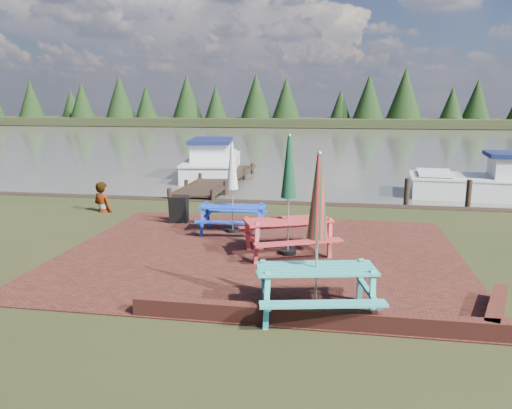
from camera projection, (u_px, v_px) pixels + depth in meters
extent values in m
plane|color=black|center=(253.00, 268.00, 10.50)|extent=(120.00, 120.00, 0.00)
cube|color=#3D1713|center=(260.00, 254.00, 11.46)|extent=(9.00, 7.50, 0.02)
cube|color=#4C1E16|center=(319.00, 318.00, 7.71)|extent=(6.00, 0.22, 0.30)
cube|color=#4C1E16|center=(496.00, 310.00, 8.01)|extent=(0.82, 1.77, 0.30)
cube|color=#47453D|center=(323.00, 140.00, 46.22)|extent=(120.00, 60.00, 0.02)
cube|color=black|center=(331.00, 122.00, 74.11)|extent=(120.00, 10.00, 1.20)
cube|color=teal|center=(316.00, 269.00, 8.07)|extent=(2.02, 1.11, 0.04)
cube|color=teal|center=(323.00, 304.00, 7.42)|extent=(1.92, 0.64, 0.04)
cube|color=teal|center=(310.00, 272.00, 8.83)|extent=(1.92, 0.64, 0.04)
cube|color=teal|center=(265.00, 292.00, 8.12)|extent=(0.42, 1.64, 0.78)
cube|color=teal|center=(366.00, 291.00, 8.17)|extent=(0.42, 1.64, 0.78)
cylinder|color=black|center=(315.00, 311.00, 8.21)|extent=(0.38, 0.38, 0.11)
cylinder|color=#B2B2B7|center=(317.00, 236.00, 7.96)|extent=(0.04, 0.04, 2.65)
cone|color=red|center=(318.00, 197.00, 7.83)|extent=(0.34, 0.34, 1.33)
cube|color=#B12D2E|center=(288.00, 220.00, 11.28)|extent=(2.10, 1.49, 0.04)
cube|color=#B12D2E|center=(299.00, 243.00, 10.64)|extent=(1.90, 1.03, 0.04)
cube|color=#B12D2E|center=(279.00, 226.00, 12.04)|extent=(1.90, 1.03, 0.04)
cube|color=#B12D2E|center=(252.00, 240.00, 11.16)|extent=(0.77, 1.59, 0.80)
cube|color=#B12D2E|center=(323.00, 235.00, 11.56)|extent=(0.77, 1.59, 0.80)
cylinder|color=black|center=(288.00, 252.00, 11.43)|extent=(0.39, 0.39, 0.11)
cylinder|color=#B2B2B7|center=(288.00, 196.00, 11.17)|extent=(0.04, 0.04, 2.72)
cone|color=#0E341D|center=(289.00, 167.00, 11.04)|extent=(0.35, 0.35, 1.36)
cube|color=#1839B7|center=(233.00, 206.00, 13.23)|extent=(1.78, 0.78, 0.04)
cube|color=#1839B7|center=(229.00, 222.00, 12.64)|extent=(1.75, 0.34, 0.04)
cube|color=#1839B7|center=(236.00, 211.00, 13.92)|extent=(1.75, 0.34, 0.04)
cube|color=#1839B7|center=(205.00, 219.00, 13.38)|extent=(0.17, 1.51, 0.71)
cube|color=#1839B7|center=(261.00, 220.00, 13.22)|extent=(0.17, 1.51, 0.71)
cylinder|color=black|center=(233.00, 231.00, 13.36)|extent=(0.35, 0.35, 0.10)
cylinder|color=#B2B2B7|center=(232.00, 188.00, 13.13)|extent=(0.03, 0.03, 2.41)
cone|color=beige|center=(232.00, 166.00, 13.01)|extent=(0.31, 0.31, 1.21)
cube|color=black|center=(177.00, 211.00, 14.15)|extent=(0.52, 0.28, 0.80)
cube|color=black|center=(180.00, 209.00, 14.41)|extent=(0.52, 0.28, 0.80)
cube|color=black|center=(178.00, 196.00, 14.20)|extent=(0.49, 0.13, 0.03)
cube|color=black|center=(221.00, 178.00, 22.15)|extent=(1.60, 9.00, 0.06)
cube|color=black|center=(204.00, 177.00, 22.27)|extent=(0.08, 9.00, 0.08)
cube|color=black|center=(237.00, 177.00, 22.02)|extent=(0.08, 9.00, 0.08)
cylinder|color=black|center=(170.00, 202.00, 17.99)|extent=(0.16, 0.16, 1.00)
cylinder|color=black|center=(213.00, 203.00, 17.72)|extent=(0.16, 0.16, 1.00)
cube|color=silver|center=(213.00, 169.00, 25.20)|extent=(3.47, 7.29, 1.00)
cube|color=silver|center=(213.00, 159.00, 25.10)|extent=(3.54, 7.43, 0.08)
cube|color=silver|center=(211.00, 151.00, 24.18)|extent=(2.17, 3.17, 0.85)
cube|color=#10183C|center=(211.00, 141.00, 24.08)|extent=(2.42, 3.62, 0.18)
cube|color=silver|center=(218.00, 151.00, 27.67)|extent=(2.21, 1.56, 0.10)
cube|color=silver|center=(507.00, 191.00, 19.02)|extent=(7.19, 3.02, 0.93)
cube|color=silver|center=(508.00, 178.00, 18.92)|extent=(7.33, 3.08, 0.07)
cube|color=silver|center=(435.00, 173.00, 19.56)|extent=(1.43, 2.16, 0.09)
imported|color=gray|center=(101.00, 182.00, 15.71)|extent=(0.81, 0.67, 1.91)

